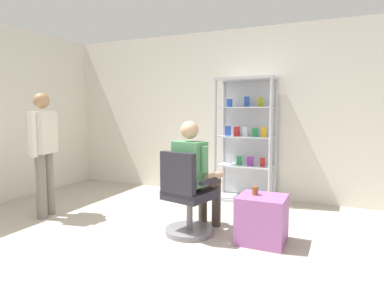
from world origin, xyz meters
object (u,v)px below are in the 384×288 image
object	(u,v)px
display_cabinet_main	(247,139)
seated_shopkeeper	(195,171)
storage_crate	(262,219)
tea_glass	(255,191)
office_chair	(187,201)
standing_customer	(43,147)

from	to	relation	value
display_cabinet_main	seated_shopkeeper	xyz separation A→B (m)	(-0.16, -1.61, -0.25)
storage_crate	tea_glass	bearing A→B (deg)	169.65
storage_crate	office_chair	bearing A→B (deg)	-170.15
office_chair	standing_customer	size ratio (longest dim) A/B	0.59
office_chair	storage_crate	size ratio (longest dim) A/B	1.90
seated_shopkeeper	standing_customer	size ratio (longest dim) A/B	0.79
seated_shopkeeper	storage_crate	xyz separation A→B (m)	(0.78, -0.02, -0.46)
display_cabinet_main	seated_shopkeeper	world-z (taller)	display_cabinet_main
office_chair	standing_customer	distance (m)	2.07
tea_glass	standing_customer	world-z (taller)	standing_customer
display_cabinet_main	seated_shopkeeper	size ratio (longest dim) A/B	1.47
office_chair	storage_crate	world-z (taller)	office_chair
standing_customer	office_chair	bearing A→B (deg)	4.74
seated_shopkeeper	standing_customer	world-z (taller)	standing_customer
display_cabinet_main	standing_customer	bearing A→B (deg)	-138.62
seated_shopkeeper	display_cabinet_main	bearing A→B (deg)	84.18
display_cabinet_main	tea_glass	xyz separation A→B (m)	(0.54, -1.61, -0.41)
seated_shopkeeper	tea_glass	bearing A→B (deg)	-0.16
standing_customer	seated_shopkeeper	bearing A→B (deg)	9.07
office_chair	seated_shopkeeper	xyz separation A→B (m)	(0.04, 0.16, 0.32)
storage_crate	tea_glass	xyz separation A→B (m)	(-0.08, 0.01, 0.30)
tea_glass	standing_customer	bearing A→B (deg)	-173.27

